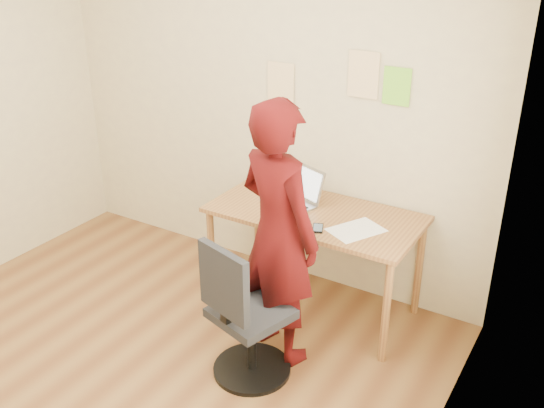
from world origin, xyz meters
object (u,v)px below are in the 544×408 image
Objects in this scene: laptop at (294,196)px; office_chair at (243,322)px; person at (278,234)px; phone at (318,228)px; desk at (315,224)px.

laptop reaches higher than office_chair.
person reaches higher than office_chair.
phone is 0.15× the size of office_chair.
person reaches higher than desk.
laptop is (-0.19, 0.05, 0.14)m from desk.
laptop is 0.41m from phone.
office_chair is (0.18, -0.92, -0.40)m from laptop.
desk is 0.85× the size of person.
desk is at bearing 97.71° from phone.
office_chair is 0.55× the size of person.
laptop reaches higher than phone.
phone is at bearing -17.75° from laptop.
phone is 0.09× the size of person.
person reaches higher than phone.
laptop is 0.26× the size of person.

